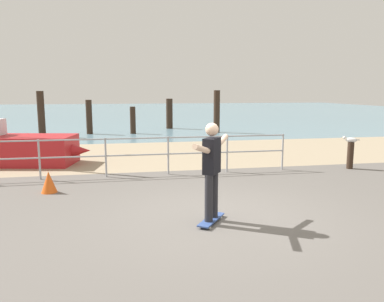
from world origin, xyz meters
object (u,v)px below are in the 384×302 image
(skateboard, at_px, (211,220))
(seagull, at_px, (351,140))
(traffic_cone, at_px, (49,182))
(sailboat, at_px, (6,148))
(bollard_short, at_px, (350,156))
(skateboarder, at_px, (212,166))

(skateboard, distance_m, seagull, 6.26)
(skateboard, xyz_separation_m, traffic_cone, (-3.08, 2.55, 0.18))
(skateboard, xyz_separation_m, seagull, (5.01, 3.67, 0.80))
(sailboat, relative_size, bollard_short, 6.42)
(sailboat, distance_m, bollard_short, 10.29)
(sailboat, height_order, skateboarder, sailboat)
(skateboard, height_order, traffic_cone, traffic_cone)
(seagull, bearing_deg, traffic_cone, -172.11)
(sailboat, relative_size, skateboard, 6.57)
(seagull, relative_size, traffic_cone, 0.88)
(seagull, height_order, traffic_cone, seagull)
(bollard_short, height_order, seagull, seagull)
(sailboat, height_order, seagull, sailboat)
(seagull, distance_m, traffic_cone, 8.19)
(skateboard, bearing_deg, skateboarder, 0.00)
(bollard_short, xyz_separation_m, seagull, (-0.01, 0.01, 0.47))
(traffic_cone, bearing_deg, seagull, 7.89)
(skateboarder, bearing_deg, sailboat, 128.37)
(sailboat, distance_m, traffic_cone, 4.14)
(sailboat, relative_size, skateboarder, 3.07)
(skateboarder, xyz_separation_m, bollard_short, (5.02, 3.66, -0.62))
(bollard_short, distance_m, seagull, 0.47)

